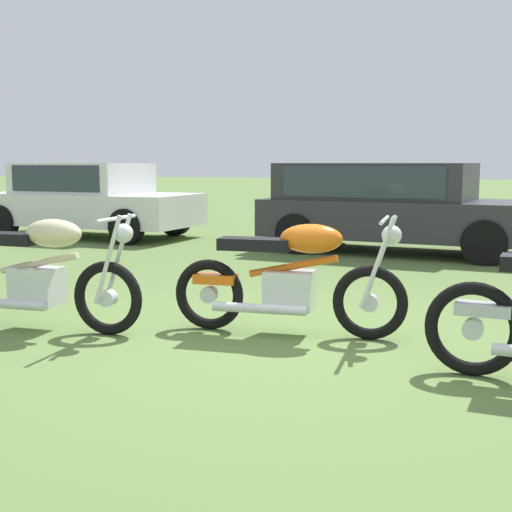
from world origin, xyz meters
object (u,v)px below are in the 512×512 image
at_px(car_charcoal, 388,200).
at_px(motorcycle_cream, 37,274).
at_px(motorcycle_orange, 290,278).
at_px(car_white, 87,196).

bearing_deg(car_charcoal, motorcycle_cream, -101.06).
relative_size(motorcycle_orange, car_charcoal, 0.45).
bearing_deg(motorcycle_orange, car_charcoal, 86.60).
bearing_deg(motorcycle_cream, motorcycle_orange, 11.84).
xyz_separation_m(motorcycle_orange, car_white, (-6.25, 5.94, 0.32)).
distance_m(motorcycle_cream, motorcycle_orange, 2.17).
bearing_deg(car_charcoal, motorcycle_orange, -82.55).
height_order(motorcycle_orange, car_charcoal, car_charcoal).
bearing_deg(motorcycle_orange, car_white, 129.59).
xyz_separation_m(car_white, car_charcoal, (5.90, -0.15, 0.04)).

